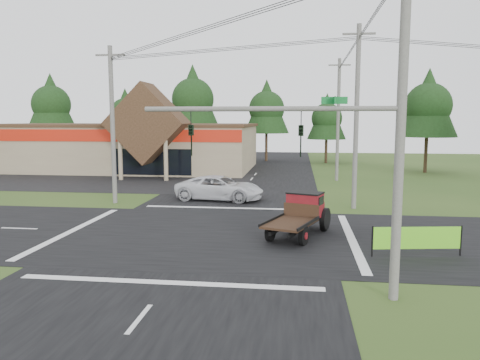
# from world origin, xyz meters

# --- Properties ---
(ground) EXTENTS (120.00, 120.00, 0.00)m
(ground) POSITION_xyz_m (0.00, 0.00, 0.00)
(ground) COLOR #2E491A
(ground) RESTS_ON ground
(road_ns) EXTENTS (12.00, 120.00, 0.02)m
(road_ns) POSITION_xyz_m (0.00, 0.00, 0.01)
(road_ns) COLOR black
(road_ns) RESTS_ON ground
(road_ew) EXTENTS (120.00, 12.00, 0.02)m
(road_ew) POSITION_xyz_m (0.00, 0.00, 0.01)
(road_ew) COLOR black
(road_ew) RESTS_ON ground
(parking_apron) EXTENTS (28.00, 14.00, 0.02)m
(parking_apron) POSITION_xyz_m (-14.00, 19.00, 0.01)
(parking_apron) COLOR black
(parking_apron) RESTS_ON ground
(cvs_building) EXTENTS (30.40, 18.20, 9.19)m
(cvs_building) POSITION_xyz_m (-15.70, 29.57, 2.78)
(cvs_building) COLOR gray
(cvs_building) RESTS_ON ground
(traffic_signal_mast) EXTENTS (8.12, 0.24, 7.00)m
(traffic_signal_mast) POSITION_xyz_m (5.82, -7.50, 4.43)
(traffic_signal_mast) COLOR #595651
(traffic_signal_mast) RESTS_ON ground
(utility_pole_nr) EXTENTS (2.00, 0.30, 11.00)m
(utility_pole_nr) POSITION_xyz_m (7.50, -7.50, 5.64)
(utility_pole_nr) COLOR #595651
(utility_pole_nr) RESTS_ON ground
(utility_pole_nw) EXTENTS (2.00, 0.30, 10.50)m
(utility_pole_nw) POSITION_xyz_m (-8.00, 8.00, 5.39)
(utility_pole_nw) COLOR #595651
(utility_pole_nw) RESTS_ON ground
(utility_pole_ne) EXTENTS (2.00, 0.30, 11.50)m
(utility_pole_ne) POSITION_xyz_m (8.00, 8.00, 5.89)
(utility_pole_ne) COLOR #595651
(utility_pole_ne) RESTS_ON ground
(utility_pole_n) EXTENTS (2.00, 0.30, 11.20)m
(utility_pole_n) POSITION_xyz_m (8.00, 22.00, 5.74)
(utility_pole_n) COLOR #595651
(utility_pole_n) RESTS_ON ground
(tree_row_a) EXTENTS (6.72, 6.72, 12.12)m
(tree_row_a) POSITION_xyz_m (-30.00, 40.00, 8.05)
(tree_row_a) COLOR #332316
(tree_row_a) RESTS_ON ground
(tree_row_b) EXTENTS (5.60, 5.60, 10.10)m
(tree_row_b) POSITION_xyz_m (-20.00, 42.00, 6.70)
(tree_row_b) COLOR #332316
(tree_row_b) RESTS_ON ground
(tree_row_c) EXTENTS (7.28, 7.28, 13.13)m
(tree_row_c) POSITION_xyz_m (-10.00, 41.00, 8.72)
(tree_row_c) COLOR #332316
(tree_row_c) RESTS_ON ground
(tree_row_d) EXTENTS (6.16, 6.16, 11.11)m
(tree_row_d) POSITION_xyz_m (0.00, 42.00, 7.38)
(tree_row_d) COLOR #332316
(tree_row_d) RESTS_ON ground
(tree_row_e) EXTENTS (5.04, 5.04, 9.09)m
(tree_row_e) POSITION_xyz_m (8.00, 40.00, 6.03)
(tree_row_e) COLOR #332316
(tree_row_e) RESTS_ON ground
(tree_side_ne) EXTENTS (6.16, 6.16, 11.11)m
(tree_side_ne) POSITION_xyz_m (18.00, 30.00, 7.38)
(tree_side_ne) COLOR #332316
(tree_side_ne) RESTS_ON ground
(antique_flatbed_truck) EXTENTS (3.52, 5.35, 2.09)m
(antique_flatbed_truck) POSITION_xyz_m (4.45, 0.21, 1.05)
(antique_flatbed_truck) COLOR #5B0D13
(antique_flatbed_truck) RESTS_ON ground
(roadside_banner) EXTENTS (3.79, 0.72, 1.31)m
(roadside_banner) POSITION_xyz_m (9.37, -2.57, 0.65)
(roadside_banner) COLOR #5ABD19
(roadside_banner) RESTS_ON ground
(white_pickup) EXTENTS (6.50, 3.64, 1.72)m
(white_pickup) POSITION_xyz_m (-1.08, 10.13, 0.86)
(white_pickup) COLOR silver
(white_pickup) RESTS_ON ground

